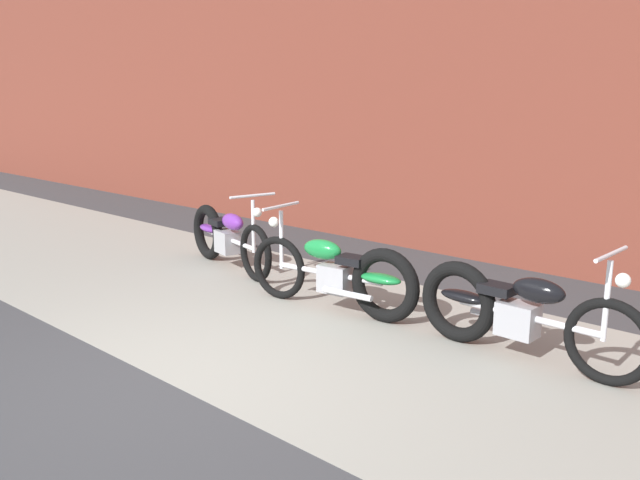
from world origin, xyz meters
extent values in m
plane|color=#38383A|center=(0.00, 0.00, 0.00)|extent=(80.00, 80.00, 0.00)
cube|color=gray|center=(0.00, 1.75, 0.00)|extent=(36.00, 3.50, 0.01)
cube|color=brown|center=(0.00, 5.20, 2.58)|extent=(36.00, 0.50, 5.16)
torus|color=black|center=(-1.60, 2.34, 0.34)|extent=(0.68, 0.23, 0.68)
torus|color=black|center=(-2.86, 2.63, 0.36)|extent=(0.74, 0.29, 0.73)
cylinder|color=silver|center=(-2.23, 2.49, 0.38)|extent=(1.22, 0.34, 0.06)
cube|color=#99999E|center=(-2.31, 2.50, 0.34)|extent=(0.36, 0.29, 0.28)
ellipsoid|color=#6B2D93|center=(-2.15, 2.47, 0.62)|extent=(0.47, 0.29, 0.20)
ellipsoid|color=#6B2D93|center=(-2.81, 2.62, 0.42)|extent=(0.47, 0.28, 0.10)
cube|color=black|center=(-2.50, 2.55, 0.56)|extent=(0.32, 0.26, 0.08)
cylinder|color=silver|center=(-1.64, 2.35, 0.65)|extent=(0.05, 0.05, 0.62)
cylinder|color=silver|center=(-1.64, 2.35, 1.01)|extent=(0.16, 0.57, 0.03)
sphere|color=white|center=(-1.54, 2.32, 0.83)|extent=(0.11, 0.11, 0.11)
cylinder|color=silver|center=(-2.51, 2.70, 0.26)|extent=(0.55, 0.18, 0.06)
torus|color=black|center=(-0.92, 2.06, 0.34)|extent=(0.68, 0.16, 0.68)
torus|color=black|center=(0.37, 2.22, 0.36)|extent=(0.74, 0.22, 0.73)
cylinder|color=silver|center=(-0.27, 2.14, 0.38)|extent=(1.23, 0.21, 0.06)
cube|color=#99999E|center=(-0.19, 2.15, 0.34)|extent=(0.34, 0.26, 0.28)
ellipsoid|color=#197A38|center=(-0.35, 2.13, 0.62)|extent=(0.46, 0.24, 0.20)
ellipsoid|color=#197A38|center=(0.32, 2.21, 0.42)|extent=(0.46, 0.23, 0.10)
cube|color=black|center=(0.00, 2.17, 0.56)|extent=(0.30, 0.23, 0.08)
cylinder|color=silver|center=(-0.88, 2.06, 0.65)|extent=(0.05, 0.05, 0.62)
cylinder|color=silver|center=(-0.88, 2.06, 1.01)|extent=(0.10, 0.58, 0.03)
sphere|color=white|center=(-0.98, 2.05, 0.83)|extent=(0.11, 0.11, 0.11)
cylinder|color=silver|center=(0.06, 2.03, 0.26)|extent=(0.55, 0.13, 0.06)
torus|color=black|center=(2.45, 2.22, 0.34)|extent=(0.68, 0.09, 0.68)
torus|color=black|center=(1.15, 2.25, 0.36)|extent=(0.73, 0.15, 0.73)
cylinder|color=silver|center=(1.80, 2.23, 0.38)|extent=(1.24, 0.08, 0.06)
cube|color=#99999E|center=(1.72, 2.24, 0.34)|extent=(0.32, 0.23, 0.28)
ellipsoid|color=black|center=(1.88, 2.23, 0.62)|extent=(0.44, 0.20, 0.20)
ellipsoid|color=black|center=(1.20, 2.25, 0.42)|extent=(0.44, 0.19, 0.10)
cube|color=black|center=(1.52, 2.24, 0.56)|extent=(0.28, 0.21, 0.08)
cylinder|color=silver|center=(2.41, 2.22, 0.65)|extent=(0.04, 0.04, 0.62)
cylinder|color=silver|center=(2.41, 2.22, 1.01)|extent=(0.04, 0.58, 0.03)
sphere|color=white|center=(2.51, 2.22, 0.83)|extent=(0.11, 0.11, 0.11)
cylinder|color=silver|center=(1.48, 2.39, 0.26)|extent=(0.55, 0.07, 0.06)
camera|label=1|loc=(3.98, -2.64, 2.15)|focal=36.95mm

